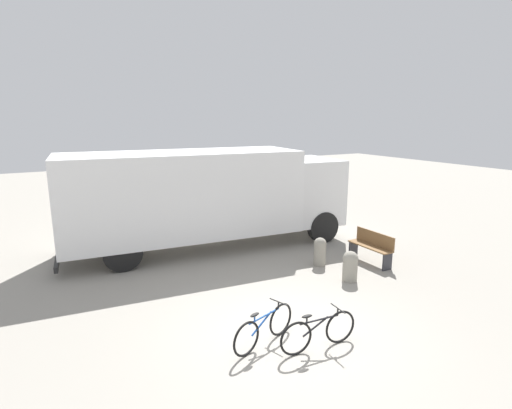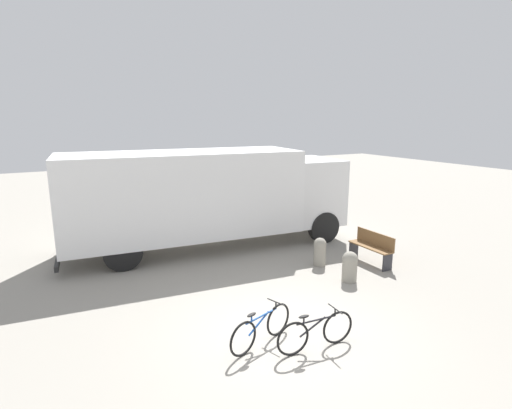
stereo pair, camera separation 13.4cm
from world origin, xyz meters
The scene contains 7 objects.
ground_plane centered at (0.00, 0.00, 0.00)m, with size 60.00×60.00×0.00m, color gray.
delivery_truck centered at (0.65, 5.93, 1.81)m, with size 9.46×3.38×3.20m.
park_bench centered at (4.38, 2.18, 0.51)m, with size 0.42×1.48×0.93m.
bicycle_near centered at (-0.65, -0.09, 0.35)m, with size 1.58×0.62×0.75m.
bicycle_middle centered at (0.17, -0.70, 0.35)m, with size 1.64×0.44×0.75m.
bollard_near_bench centered at (2.88, 1.45, 0.44)m, with size 0.41×0.41×0.82m.
bollard_far_bench centered at (2.91, 2.76, 0.45)m, with size 0.37×0.37×0.83m.
Camera 1 is at (-4.14, -6.04, 4.27)m, focal length 28.00 mm.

